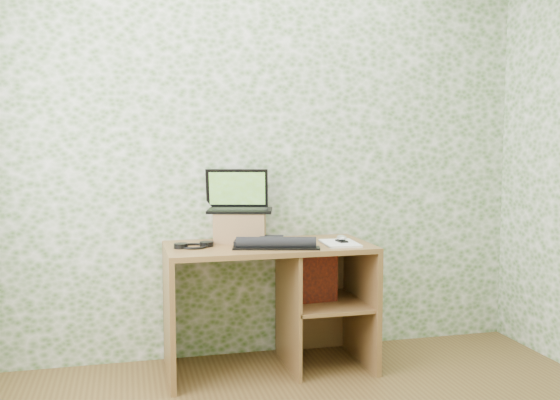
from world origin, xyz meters
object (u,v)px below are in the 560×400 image
object	(u,v)px
riser	(240,227)
laptop	(239,201)
desk	(280,287)
notepad	(340,243)
keyboard	(274,243)

from	to	relation	value
riser	laptop	bearing A→B (deg)	90.00
desk	laptop	size ratio (longest dim) A/B	2.75
laptop	desk	bearing A→B (deg)	-20.66
desk	notepad	distance (m)	0.45
laptop	keyboard	xyz separation A→B (m)	(0.15, -0.28, -0.22)
desk	laptop	xyz separation A→B (m)	(-0.22, 0.16, 0.51)
keyboard	notepad	bearing A→B (deg)	14.88
riser	laptop	xyz separation A→B (m)	(0.00, 0.04, 0.15)
notepad	riser	bearing A→B (deg)	159.90
riser	notepad	size ratio (longest dim) A/B	1.10
riser	notepad	world-z (taller)	riser
keyboard	laptop	bearing A→B (deg)	132.50
desk	keyboard	xyz separation A→B (m)	(-0.07, -0.13, 0.29)
desk	notepad	bearing A→B (deg)	-20.80
desk	riser	bearing A→B (deg)	152.24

